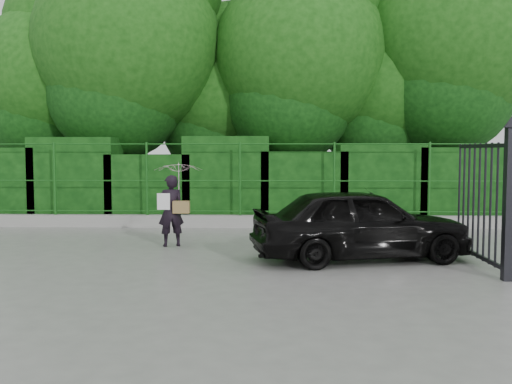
{
  "coord_description": "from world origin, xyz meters",
  "views": [
    {
      "loc": [
        1.24,
        -9.42,
        1.85
      ],
      "look_at": [
        0.89,
        1.3,
        1.1
      ],
      "focal_mm": 40.0,
      "sensor_mm": 36.0,
      "label": 1
    }
  ],
  "objects": [
    {
      "name": "kerb",
      "position": [
        0.0,
        4.5,
        0.15
      ],
      "size": [
        14.0,
        0.25,
        0.3
      ],
      "primitive_type": "cube",
      "color": "#9E9E99",
      "rests_on": "ground"
    },
    {
      "name": "fence",
      "position": [
        0.22,
        4.5,
        1.2
      ],
      "size": [
        14.13,
        0.06,
        1.8
      ],
      "color": "#185517",
      "rests_on": "kerb"
    },
    {
      "name": "car",
      "position": [
        2.72,
        0.33,
        0.63
      ],
      "size": [
        3.94,
        2.27,
        1.26
      ],
      "primitive_type": "imported",
      "rotation": [
        0.0,
        0.0,
        1.79
      ],
      "color": "black",
      "rests_on": "ground"
    },
    {
      "name": "hedge",
      "position": [
        -0.04,
        5.5,
        1.02
      ],
      "size": [
        14.2,
        1.2,
        2.26
      ],
      "color": "black",
      "rests_on": "ground"
    },
    {
      "name": "ground",
      "position": [
        0.0,
        0.0,
        0.0
      ],
      "size": [
        80.0,
        80.0,
        0.0
      ],
      "primitive_type": "plane",
      "color": "gray"
    },
    {
      "name": "trees",
      "position": [
        1.14,
        7.74,
        4.62
      ],
      "size": [
        17.1,
        6.15,
        8.08
      ],
      "color": "black",
      "rests_on": "ground"
    },
    {
      "name": "gate",
      "position": [
        4.6,
        -0.72,
        1.19
      ],
      "size": [
        0.22,
        2.33,
        2.36
      ],
      "color": "black",
      "rests_on": "ground"
    },
    {
      "name": "woman",
      "position": [
        -0.68,
        1.69,
        1.1
      ],
      "size": [
        0.93,
        0.95,
        1.66
      ],
      "color": "black",
      "rests_on": "ground"
    }
  ]
}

